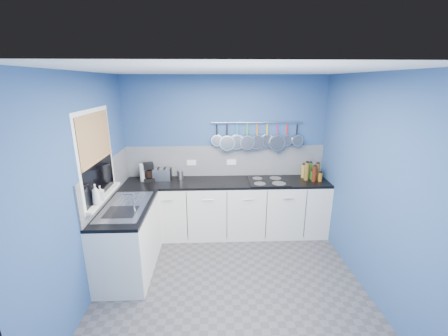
{
  "coord_description": "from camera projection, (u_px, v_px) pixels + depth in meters",
  "views": [
    {
      "loc": [
        -0.2,
        -3.05,
        2.39
      ],
      "look_at": [
        -0.05,
        0.75,
        1.25
      ],
      "focal_mm": 23.1,
      "sensor_mm": 36.0,
      "label": 1
    }
  ],
  "objects": [
    {
      "name": "socket_right",
      "position": [
        231.0,
        162.0,
        4.7
      ],
      "size": [
        0.15,
        0.01,
        0.09
      ],
      "primitive_type": "cube",
      "color": "white",
      "rests_on": "backsplash_back"
    },
    {
      "name": "pan_3",
      "position": [
        247.0,
        136.0,
        4.55
      ],
      "size": [
        0.23,
        0.11,
        0.42
      ],
      "primitive_type": null,
      "color": "silver",
      "rests_on": "pot_rail"
    },
    {
      "name": "soap_bottle_a",
      "position": [
        96.0,
        194.0,
        3.25
      ],
      "size": [
        0.12,
        0.12,
        0.24
      ],
      "primitive_type": "imported",
      "rotation": [
        0.0,
        0.0,
        0.37
      ],
      "color": "white",
      "rests_on": "window_sill"
    },
    {
      "name": "pan_6",
      "position": [
        277.0,
        136.0,
        4.57
      ],
      "size": [
        0.26,
        0.1,
        0.45
      ],
      "primitive_type": null,
      "color": "silver",
      "rests_on": "pot_rail"
    },
    {
      "name": "condiment_7",
      "position": [
        314.0,
        174.0,
        4.46
      ],
      "size": [
        0.07,
        0.07,
        0.25
      ],
      "primitive_type": "cylinder",
      "color": "#4C190C",
      "rests_on": "worktop_back"
    },
    {
      "name": "pan_8",
      "position": [
        297.0,
        134.0,
        4.58
      ],
      "size": [
        0.18,
        0.1,
        0.37
      ],
      "primitive_type": null,
      "color": "silver",
      "rests_on": "pot_rail"
    },
    {
      "name": "canister",
      "position": [
        180.0,
        175.0,
        4.59
      ],
      "size": [
        0.11,
        0.11,
        0.14
      ],
      "primitive_type": "cylinder",
      "rotation": [
        0.0,
        0.0,
        -0.21
      ],
      "color": "silver",
      "rests_on": "worktop_back"
    },
    {
      "name": "condiment_5",
      "position": [
        307.0,
        171.0,
        4.52
      ],
      "size": [
        0.07,
        0.07,
        0.28
      ],
      "primitive_type": "cylinder",
      "color": "brown",
      "rests_on": "worktop_back"
    },
    {
      "name": "window_sill",
      "position": [
        104.0,
        197.0,
        3.54
      ],
      "size": [
        0.1,
        0.98,
        0.03
      ],
      "primitive_type": "cube",
      "color": "white",
      "rests_on": "wall_left"
    },
    {
      "name": "worktop_left",
      "position": [
        126.0,
        208.0,
        3.6
      ],
      "size": [
        0.6,
        1.2,
        0.04
      ],
      "primitive_type": "cube",
      "color": "black",
      "rests_on": "cabinet_run_left"
    },
    {
      "name": "condiment_1",
      "position": [
        310.0,
        170.0,
        4.62
      ],
      "size": [
        0.06,
        0.06,
        0.26
      ],
      "primitive_type": "cylinder",
      "color": "#3F721E",
      "rests_on": "worktop_back"
    },
    {
      "name": "floor",
      "position": [
        230.0,
        281.0,
        3.62
      ],
      "size": [
        3.2,
        3.0,
        0.02
      ],
      "primitive_type": "cube",
      "color": "#47474C",
      "rests_on": "ground"
    },
    {
      "name": "socket_left",
      "position": [
        192.0,
        163.0,
        4.68
      ],
      "size": [
        0.15,
        0.01,
        0.09
      ],
      "primitive_type": "cube",
      "color": "white",
      "rests_on": "backsplash_back"
    },
    {
      "name": "pan_0",
      "position": [
        217.0,
        135.0,
        4.53
      ],
      "size": [
        0.18,
        0.05,
        0.37
      ],
      "primitive_type": null,
      "color": "silver",
      "rests_on": "pot_rail"
    },
    {
      "name": "pan_4",
      "position": [
        257.0,
        136.0,
        4.56
      ],
      "size": [
        0.23,
        0.07,
        0.42
      ],
      "primitive_type": null,
      "color": "silver",
      "rests_on": "pot_rail"
    },
    {
      "name": "bamboo_blind",
      "position": [
        95.0,
        137.0,
        3.33
      ],
      "size": [
        0.01,
        0.9,
        0.55
      ],
      "primitive_type": "cube",
      "color": "tan",
      "rests_on": "wall_left"
    },
    {
      "name": "condiment_2",
      "position": [
        303.0,
        171.0,
        4.65
      ],
      "size": [
        0.07,
        0.07,
        0.21
      ],
      "primitive_type": "cylinder",
      "color": "olive",
      "rests_on": "worktop_back"
    },
    {
      "name": "condiment_0",
      "position": [
        316.0,
        172.0,
        4.63
      ],
      "size": [
        0.06,
        0.06,
        0.18
      ],
      "primitive_type": "cylinder",
      "color": "black",
      "rests_on": "worktop_back"
    },
    {
      "name": "sink_unit",
      "position": [
        125.0,
        206.0,
        3.59
      ],
      "size": [
        0.5,
        0.95,
        0.01
      ],
      "primitive_type": "cube",
      "color": "silver",
      "rests_on": "worktop_left"
    },
    {
      "name": "pan_7",
      "position": [
        287.0,
        134.0,
        4.57
      ],
      "size": [
        0.18,
        0.08,
        0.37
      ],
      "primitive_type": null,
      "color": "silver",
      "rests_on": "pot_rail"
    },
    {
      "name": "hob",
      "position": [
        268.0,
        181.0,
        4.48
      ],
      "size": [
        0.6,
        0.53,
        0.01
      ],
      "primitive_type": "cube",
      "color": "black",
      "rests_on": "worktop_back"
    },
    {
      "name": "window_frame",
      "position": [
        96.0,
        156.0,
        3.4
      ],
      "size": [
        0.01,
        1.0,
        1.1
      ],
      "primitive_type": "cube",
      "color": "white",
      "rests_on": "wall_left"
    },
    {
      "name": "backsplash_left",
      "position": [
        108.0,
        180.0,
        3.8
      ],
      "size": [
        0.02,
        1.8,
        0.5
      ],
      "primitive_type": "cube",
      "color": "#9C9EA2",
      "rests_on": "wall_left"
    },
    {
      "name": "wall_back",
      "position": [
        225.0,
        155.0,
        4.7
      ],
      "size": [
        3.2,
        0.02,
        2.5
      ],
      "primitive_type": "cube",
      "color": "#2B4B81",
      "rests_on": "ground"
    },
    {
      "name": "wall_front",
      "position": [
        246.0,
        271.0,
        1.81
      ],
      "size": [
        3.2,
        0.02,
        2.5
      ],
      "primitive_type": "cube",
      "color": "#2B4B81",
      "rests_on": "ground"
    },
    {
      "name": "soap_bottle_b",
      "position": [
        100.0,
        193.0,
        3.39
      ],
      "size": [
        0.1,
        0.1,
        0.17
      ],
      "primitive_type": "imported",
      "rotation": [
        0.0,
        0.0,
        0.26
      ],
      "color": "white",
      "rests_on": "window_sill"
    },
    {
      "name": "backsplash_back",
      "position": [
        225.0,
        161.0,
        4.71
      ],
      "size": [
        3.2,
        0.02,
        0.5
      ],
      "primitive_type": "cube",
      "color": "#9C9EA2",
      "rests_on": "wall_back"
    },
    {
      "name": "wall_left",
      "position": [
        86.0,
        189.0,
        3.19
      ],
      "size": [
        0.02,
        3.0,
        2.5
      ],
      "primitive_type": "cube",
      "color": "#2B4B81",
      "rests_on": "ground"
    },
    {
      "name": "worktop_back",
      "position": [
        226.0,
        182.0,
        4.51
      ],
      "size": [
        3.2,
        0.6,
        0.04
      ],
      "primitive_type": "cube",
      "color": "black",
      "rests_on": "cabinet_run_back"
    },
    {
      "name": "condiment_4",
      "position": [
        312.0,
        175.0,
        4.56
      ],
      "size": [
        0.07,
        0.07,
        0.14
      ],
      "primitive_type": "cylinder",
      "color": "#265919",
      "rests_on": "worktop_back"
    },
    {
      "name": "toaster",
      "position": [
        162.0,
        174.0,
        4.55
      ],
      "size": [
        0.28,
        0.16,
        0.18
      ],
      "primitive_type": "cube",
      "rotation": [
        0.0,
        0.0,
        -0.01
      ],
      "color": "silver",
      "rests_on": "worktop_back"
    },
    {
      "name": "ceiling",
      "position": [
        232.0,
        69.0,
        2.89
      ],
      "size": [
        3.2,
        3.0,
        0.02
      ],
      "primitive_type": "cube",
      "color": "white",
      "rests_on": "ground"
    },
    {
      "name": "wall_right",
      "position": [
        370.0,
        185.0,
        3.31
      ],
      "size": [
        0.02,
        3.0,
        2.5
      ],
      "primitive_type": "cube",
      "color": "#2B4B81",
      "rests_on": "ground"
    },
    {
      "name": "mixer_tap",
      "position": [
        134.0,
        202.0,
        3.39
      ],
      "size": [
        0.12,
        0.08,
        0.26
      ],
      "primitive_type": null,
      "color": "silver",
      "rests_on": "worktop_left"
    },
    {
      "name": "cabinet_run_back",
      "position": [
        226.0,
        209.0,
        4.64
      ],
      "size": [
        3.2,
        0.6,
        0.86
      ],
      "primitive_type": "cube",
      "color": "silver",
      "rests_on": "ground"
    },
    {
      "name": "pan_1",
      "position": [
        227.0,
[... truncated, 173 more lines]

